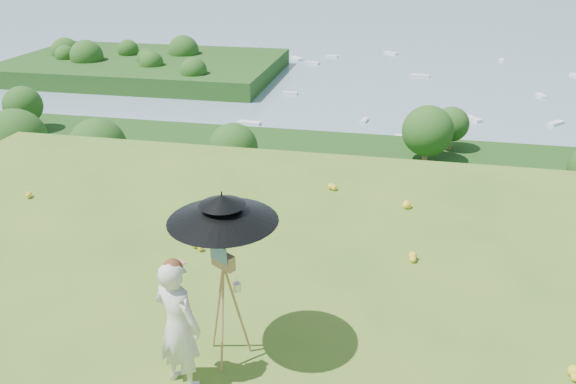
# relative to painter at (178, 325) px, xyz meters

# --- Properties ---
(ground) EXTENTS (14.00, 14.00, 0.00)m
(ground) POSITION_rel_painter_xyz_m (-0.21, 0.35, -0.77)
(ground) COLOR #497521
(ground) RESTS_ON ground
(forest_slope) EXTENTS (140.00, 56.00, 22.00)m
(forest_slope) POSITION_rel_painter_xyz_m (-0.21, 35.35, -29.77)
(forest_slope) COLOR #16350E
(forest_slope) RESTS_ON bay_water
(shoreline_tier) EXTENTS (170.00, 28.00, 8.00)m
(shoreline_tier) POSITION_rel_painter_xyz_m (-0.21, 75.35, -36.77)
(shoreline_tier) COLOR #685F53
(shoreline_tier) RESTS_ON bay_water
(bay_water) EXTENTS (700.00, 700.00, 0.00)m
(bay_water) POSITION_rel_painter_xyz_m (-0.21, 240.35, -34.77)
(bay_water) COLOR #7792AA
(bay_water) RESTS_ON ground
(peninsula) EXTENTS (90.00, 60.00, 12.00)m
(peninsula) POSITION_rel_painter_xyz_m (-75.21, 155.35, -29.77)
(peninsula) COLOR #16350E
(peninsula) RESTS_ON bay_water
(slope_trees) EXTENTS (110.00, 50.00, 6.00)m
(slope_trees) POSITION_rel_painter_xyz_m (-0.21, 35.35, -15.77)
(slope_trees) COLOR #1D4E17
(slope_trees) RESTS_ON forest_slope
(harbor_town) EXTENTS (110.00, 22.00, 5.00)m
(harbor_town) POSITION_rel_painter_xyz_m (-0.21, 75.35, -30.27)
(harbor_town) COLOR silver
(harbor_town) RESTS_ON shoreline_tier
(moored_boats) EXTENTS (140.00, 140.00, 0.70)m
(moored_boats) POSITION_rel_painter_xyz_m (-12.71, 161.35, -34.42)
(moored_boats) COLOR white
(moored_boats) RESTS_ON bay_water
(wildflowers) EXTENTS (10.00, 10.50, 0.12)m
(wildflowers) POSITION_rel_painter_xyz_m (-0.21, 0.60, -0.71)
(wildflowers) COLOR yellow
(wildflowers) RESTS_ON ground
(painter) EXTENTS (0.66, 0.55, 1.53)m
(painter) POSITION_rel_painter_xyz_m (0.00, 0.00, 0.00)
(painter) COLOR beige
(painter) RESTS_ON ground
(field_easel) EXTENTS (0.77, 0.77, 1.49)m
(field_easel) POSITION_rel_painter_xyz_m (0.35, 0.50, -0.02)
(field_easel) COLOR #A07143
(field_easel) RESTS_ON ground
(sun_umbrella) EXTENTS (1.59, 1.59, 0.85)m
(sun_umbrella) POSITION_rel_painter_xyz_m (0.37, 0.53, 0.88)
(sun_umbrella) COLOR black
(sun_umbrella) RESTS_ON field_easel
(painter_cap) EXTENTS (0.29, 0.31, 0.10)m
(painter_cap) POSITION_rel_painter_xyz_m (0.00, 0.00, 0.72)
(painter_cap) COLOR pink
(painter_cap) RESTS_ON painter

